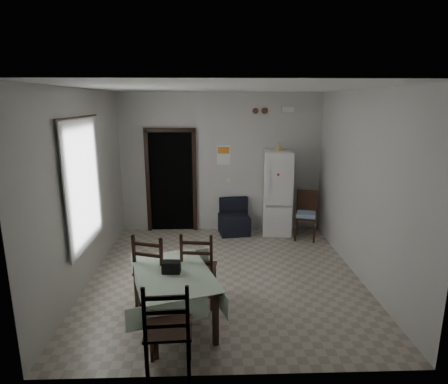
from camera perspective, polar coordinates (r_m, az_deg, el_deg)
name	(u,v)px	position (r m, az deg, el deg)	size (l,w,h in m)	color
ground	(225,275)	(6.14, 0.16, -12.54)	(4.50, 4.50, 0.00)	#A69A87
ceiling	(225,88)	(5.51, 0.18, 15.64)	(4.20, 4.50, 0.02)	white
wall_back	(221,163)	(7.86, -0.44, 4.44)	(4.20, 0.02, 2.90)	beige
wall_front	(234,241)	(3.50, 1.55, -7.49)	(4.20, 0.02, 2.90)	beige
wall_left	(85,188)	(5.96, -20.46, 0.57)	(0.02, 4.50, 2.90)	beige
wall_right	(362,186)	(6.10, 20.30, 0.87)	(0.02, 4.50, 2.90)	beige
doorway	(172,180)	(8.17, -7.85, 1.88)	(1.06, 0.52, 2.22)	black
window_recess	(76,184)	(5.77, -21.62, 1.08)	(0.10, 1.20, 1.60)	silver
curtain	(84,184)	(5.73, -20.59, 1.10)	(0.02, 1.45, 1.85)	silver
curtain_rod	(78,117)	(5.61, -21.31, 10.60)	(0.02, 0.02, 1.60)	black
calendar	(224,155)	(7.82, -0.07, 5.65)	(0.28, 0.02, 0.40)	white
calendar_image	(224,150)	(7.80, -0.07, 6.37)	(0.24, 0.01, 0.14)	orange
light_switch	(228,179)	(7.92, 0.66, 1.93)	(0.08, 0.02, 0.12)	beige
vent_left	(256,111)	(7.79, 4.82, 12.22)	(0.12, 0.12, 0.03)	brown
vent_right	(264,111)	(7.82, 6.16, 12.19)	(0.12, 0.12, 0.03)	brown
emergency_light	(288,109)	(7.87, 9.67, 12.31)	(0.25, 0.07, 0.09)	white
fridge	(277,193)	(7.78, 8.10, -0.15)	(0.57, 0.57, 1.74)	silver
tan_cone	(279,146)	(7.63, 8.31, 6.89)	(0.21, 0.21, 0.17)	tan
navy_seat	(234,217)	(7.81, 1.56, -3.82)	(0.60, 0.58, 0.73)	black
corner_chair	(306,216)	(7.66, 12.40, -3.56)	(0.42, 0.42, 0.97)	black
dining_table	(174,298)	(4.83, -7.55, -15.78)	(0.87, 1.33, 0.69)	#ADC3A7
black_bag	(171,267)	(4.66, -8.02, -11.25)	(0.22, 0.13, 0.14)	black
dining_chair_far_left	(155,269)	(5.19, -10.43, -11.45)	(0.45, 0.45, 1.05)	black
dining_chair_far_right	(199,267)	(5.18, -3.85, -11.31)	(0.45, 0.45, 1.06)	black
dining_chair_near_head	(168,327)	(3.97, -8.49, -19.65)	(0.46, 0.46, 1.08)	black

